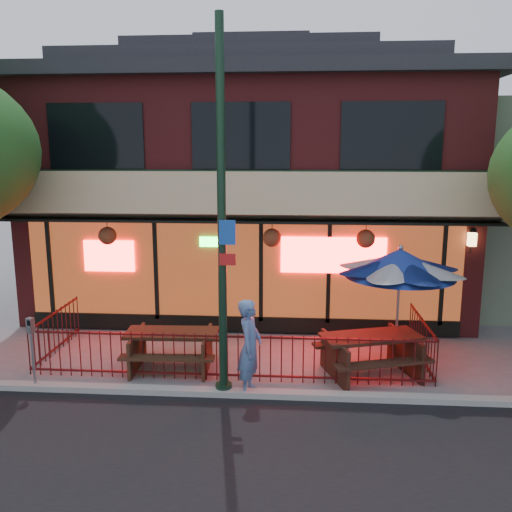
{
  "coord_description": "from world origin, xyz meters",
  "views": [
    {
      "loc": [
        1.35,
        -10.18,
        4.67
      ],
      "look_at": [
        0.46,
        2.0,
        2.27
      ],
      "focal_mm": 38.0,
      "sensor_mm": 36.0,
      "label": 1
    }
  ],
  "objects_px": {
    "patio_umbrella": "(400,263)",
    "pedestrian": "(250,347)",
    "street_light": "(222,234)",
    "parking_meter_near": "(32,341)",
    "picnic_table_left": "(172,344)",
    "picnic_table_right": "(371,349)"
  },
  "relations": [
    {
      "from": "patio_umbrella",
      "to": "pedestrian",
      "type": "height_order",
      "value": "patio_umbrella"
    },
    {
      "from": "street_light",
      "to": "patio_umbrella",
      "type": "height_order",
      "value": "street_light"
    },
    {
      "from": "street_light",
      "to": "parking_meter_near",
      "type": "height_order",
      "value": "street_light"
    },
    {
      "from": "pedestrian",
      "to": "parking_meter_near",
      "type": "bearing_deg",
      "value": 101.75
    },
    {
      "from": "patio_umbrella",
      "to": "pedestrian",
      "type": "xyz_separation_m",
      "value": [
        -3.09,
        -1.71,
        -1.35
      ]
    },
    {
      "from": "picnic_table_left",
      "to": "patio_umbrella",
      "type": "xyz_separation_m",
      "value": [
        4.87,
        0.62,
        1.74
      ]
    },
    {
      "from": "picnic_table_left",
      "to": "parking_meter_near",
      "type": "xyz_separation_m",
      "value": [
        -2.49,
        -1.22,
        0.44
      ]
    },
    {
      "from": "picnic_table_right",
      "to": "parking_meter_near",
      "type": "height_order",
      "value": "parking_meter_near"
    },
    {
      "from": "picnic_table_left",
      "to": "picnic_table_right",
      "type": "bearing_deg",
      "value": -0.48
    },
    {
      "from": "picnic_table_left",
      "to": "patio_umbrella",
      "type": "height_order",
      "value": "patio_umbrella"
    },
    {
      "from": "picnic_table_left",
      "to": "parking_meter_near",
      "type": "distance_m",
      "value": 2.8
    },
    {
      "from": "picnic_table_right",
      "to": "pedestrian",
      "type": "xyz_separation_m",
      "value": [
        -2.45,
        -1.05,
        0.36
      ]
    },
    {
      "from": "street_light",
      "to": "picnic_table_left",
      "type": "xyz_separation_m",
      "value": [
        -1.28,
        1.14,
        -2.6
      ]
    },
    {
      "from": "patio_umbrella",
      "to": "parking_meter_near",
      "type": "height_order",
      "value": "patio_umbrella"
    },
    {
      "from": "pedestrian",
      "to": "street_light",
      "type": "bearing_deg",
      "value": 105.98
    },
    {
      "from": "pedestrian",
      "to": "picnic_table_left",
      "type": "bearing_deg",
      "value": 68.66
    },
    {
      "from": "picnic_table_right",
      "to": "parking_meter_near",
      "type": "distance_m",
      "value": 6.84
    },
    {
      "from": "picnic_table_right",
      "to": "patio_umbrella",
      "type": "distance_m",
      "value": 1.94
    },
    {
      "from": "street_light",
      "to": "pedestrian",
      "type": "height_order",
      "value": "street_light"
    },
    {
      "from": "street_light",
      "to": "pedestrian",
      "type": "xyz_separation_m",
      "value": [
        0.51,
        0.05,
        -2.21
      ]
    },
    {
      "from": "street_light",
      "to": "picnic_table_right",
      "type": "relative_size",
      "value": 2.87
    },
    {
      "from": "picnic_table_right",
      "to": "patio_umbrella",
      "type": "xyz_separation_m",
      "value": [
        0.64,
        0.66,
        1.71
      ]
    }
  ]
}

